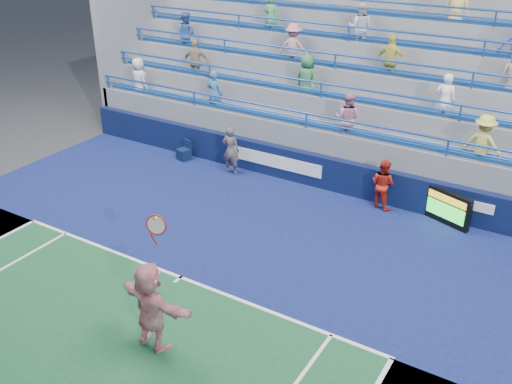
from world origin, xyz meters
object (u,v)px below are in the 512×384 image
Objects in this scene: serve_speed_board at (447,208)px; tennis_player at (151,306)px; judge_chair at (184,154)px; ball_girl at (383,184)px; line_judge at (231,150)px.

tennis_player is at bearing -114.55° from serve_speed_board.
judge_chair is at bearing 124.26° from tennis_player.
ball_girl is (7.42, 0.21, 0.54)m from judge_chair.
judge_chair is at bearing 17.69° from ball_girl.
serve_speed_board is 7.30m from line_judge.
line_judge reaches higher than ball_girl.
serve_speed_board is 1.99m from ball_girl.
ball_girl reaches higher than serve_speed_board.
ball_girl is (-1.97, -0.02, 0.27)m from serve_speed_board.
judge_chair is (-9.39, -0.23, -0.27)m from serve_speed_board.
line_judge reaches higher than judge_chair.
line_judge is at bearing 113.11° from tennis_player.
ball_girl is (5.32, 0.28, -0.06)m from line_judge.
ball_girl is at bearing 1.61° from judge_chair.
ball_girl is (1.86, 8.37, -0.23)m from tennis_player.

